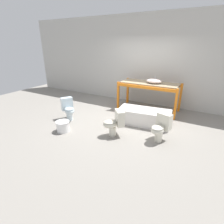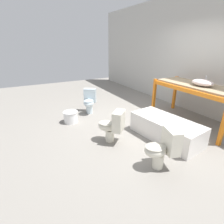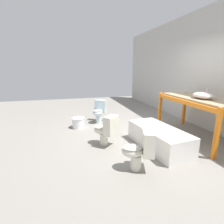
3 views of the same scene
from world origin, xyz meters
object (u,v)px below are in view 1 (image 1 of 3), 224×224
Objects in this scene: sink_basin at (154,81)px; bucket_white at (63,126)px; toilet_far at (68,108)px; toilet_extra at (161,127)px; bathtub_main at (144,116)px; toilet_near at (115,122)px.

sink_basin reaches higher than bucket_white.
toilet_extra is at bearing -55.12° from toilet_far.
toilet_near is (-0.41, -1.04, 0.12)m from bathtub_main.
toilet_far reaches higher than bucket_white.
toilet_extra reaches higher than bathtub_main.
sink_basin is at bearing 131.85° from toilet_extra.
toilet_far is at bearing -135.93° from sink_basin.
toilet_near is at bearing -118.33° from bathtub_main.
bathtub_main reaches higher than bucket_white.
sink_basin is 1.36m from bathtub_main.
sink_basin is 0.75× the size of toilet_extra.
bucket_white is at bearing -121.64° from sink_basin.
bathtub_main is 2.31× the size of toilet_extra.
sink_basin is 0.75× the size of toilet_near.
bucket_white is (-1.31, -0.48, -0.21)m from toilet_near.
toilet_near is 1.00× the size of toilet_extra.
toilet_far reaches higher than bathtub_main.
toilet_near is at bearing -63.92° from toilet_far.
toilet_extra is at bearing 63.69° from toilet_near.
toilet_near is at bearing -98.02° from sink_basin.
sink_basin reaches higher than toilet_near.
bucket_white is at bearing -142.82° from toilet_extra.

